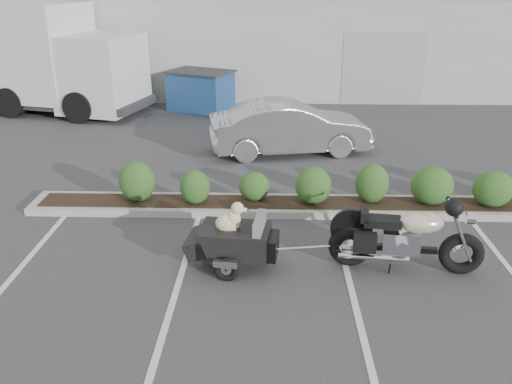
{
  "coord_description": "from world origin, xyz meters",
  "views": [
    {
      "loc": [
        -0.07,
        -8.06,
        4.53
      ],
      "look_at": [
        -0.34,
        1.28,
        0.75
      ],
      "focal_mm": 38.0,
      "sensor_mm": 36.0,
      "label": 1
    }
  ],
  "objects_px": {
    "dumpster": "(200,91)",
    "delivery_truck": "(34,60)",
    "motorcycle": "(406,239)",
    "pet_trailer": "(234,239)",
    "sedan": "(290,128)"
  },
  "relations": [
    {
      "from": "sedan",
      "to": "dumpster",
      "type": "bearing_deg",
      "value": 21.48
    },
    {
      "from": "motorcycle",
      "to": "sedan",
      "type": "bearing_deg",
      "value": 112.11
    },
    {
      "from": "motorcycle",
      "to": "dumpster",
      "type": "height_order",
      "value": "motorcycle"
    },
    {
      "from": "motorcycle",
      "to": "pet_trailer",
      "type": "bearing_deg",
      "value": -173.64
    },
    {
      "from": "pet_trailer",
      "to": "sedan",
      "type": "distance_m",
      "value": 6.3
    },
    {
      "from": "pet_trailer",
      "to": "delivery_truck",
      "type": "height_order",
      "value": "delivery_truck"
    },
    {
      "from": "motorcycle",
      "to": "pet_trailer",
      "type": "relative_size",
      "value": 1.24
    },
    {
      "from": "dumpster",
      "to": "delivery_truck",
      "type": "bearing_deg",
      "value": -155.87
    },
    {
      "from": "pet_trailer",
      "to": "sedan",
      "type": "xyz_separation_m",
      "value": [
        1.1,
        6.2,
        0.2
      ]
    },
    {
      "from": "dumpster",
      "to": "delivery_truck",
      "type": "xyz_separation_m",
      "value": [
        -5.78,
        0.04,
        1.03
      ]
    },
    {
      "from": "sedan",
      "to": "dumpster",
      "type": "distance_m",
      "value": 5.62
    },
    {
      "from": "sedan",
      "to": "pet_trailer",
      "type": "bearing_deg",
      "value": 159.29
    },
    {
      "from": "motorcycle",
      "to": "delivery_truck",
      "type": "height_order",
      "value": "delivery_truck"
    },
    {
      "from": "delivery_truck",
      "to": "dumpster",
      "type": "bearing_deg",
      "value": 14.11
    },
    {
      "from": "delivery_truck",
      "to": "motorcycle",
      "type": "bearing_deg",
      "value": -32.0
    }
  ]
}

